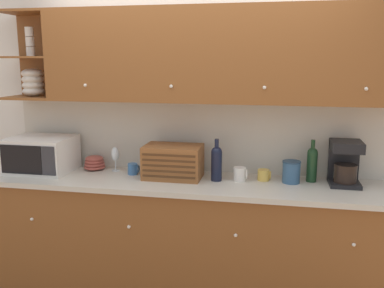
% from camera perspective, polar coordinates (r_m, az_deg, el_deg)
% --- Properties ---
extents(ground_plane, '(24.00, 24.00, 0.00)m').
position_cam_1_polar(ground_plane, '(3.96, 0.64, -16.67)').
color(ground_plane, '#896647').
extents(wall_back, '(5.54, 0.06, 2.60)m').
position_cam_1_polar(wall_back, '(3.57, 0.77, 2.34)').
color(wall_back, white).
rests_on(wall_back, ground_plane).
extents(counter_unit, '(3.16, 0.65, 0.93)m').
position_cam_1_polar(counter_unit, '(3.48, -0.31, -12.22)').
color(counter_unit, brown).
rests_on(counter_unit, ground_plane).
extents(backsplash_panel, '(3.14, 0.01, 0.60)m').
position_cam_1_polar(backsplash_panel, '(3.54, 0.66, 1.12)').
color(backsplash_panel, beige).
rests_on(backsplash_panel, counter_unit).
extents(upper_cabinets, '(3.14, 0.36, 0.71)m').
position_cam_1_polar(upper_cabinets, '(3.30, 2.84, 11.70)').
color(upper_cabinets, brown).
rests_on(upper_cabinets, backsplash_panel).
extents(microwave, '(0.50, 0.43, 0.29)m').
position_cam_1_polar(microwave, '(3.77, -19.42, -1.30)').
color(microwave, silver).
rests_on(microwave, counter_unit).
extents(bowl_stack_on_counter, '(0.18, 0.18, 0.12)m').
position_cam_1_polar(bowl_stack_on_counter, '(3.72, -12.87, -2.49)').
color(bowl_stack_on_counter, '#9E473D').
rests_on(bowl_stack_on_counter, counter_unit).
extents(wine_glass, '(0.07, 0.07, 0.20)m').
position_cam_1_polar(wine_glass, '(3.62, -10.20, -1.43)').
color(wine_glass, silver).
rests_on(wine_glass, counter_unit).
extents(mug_blue_second, '(0.09, 0.08, 0.09)m').
position_cam_1_polar(mug_blue_second, '(3.51, -7.86, -3.31)').
color(mug_blue_second, '#38669E').
rests_on(mug_blue_second, counter_unit).
extents(bread_box, '(0.45, 0.30, 0.26)m').
position_cam_1_polar(bread_box, '(3.36, -2.53, -2.37)').
color(bread_box, brown).
rests_on(bread_box, counter_unit).
extents(wine_bottle, '(0.08, 0.08, 0.33)m').
position_cam_1_polar(wine_bottle, '(3.28, 3.29, -2.39)').
color(wine_bottle, black).
rests_on(wine_bottle, counter_unit).
extents(mug_patterned_third, '(0.11, 0.10, 0.11)m').
position_cam_1_polar(mug_patterned_third, '(3.31, 6.42, -4.02)').
color(mug_patterned_third, silver).
rests_on(mug_patterned_third, counter_unit).
extents(mug, '(0.10, 0.09, 0.09)m').
position_cam_1_polar(mug, '(3.36, 9.56, -4.09)').
color(mug, gold).
rests_on(mug, counter_unit).
extents(storage_canister, '(0.14, 0.14, 0.17)m').
position_cam_1_polar(storage_canister, '(3.32, 13.10, -3.63)').
color(storage_canister, '#33567A').
rests_on(storage_canister, counter_unit).
extents(second_wine_bottle, '(0.08, 0.08, 0.33)m').
position_cam_1_polar(second_wine_bottle, '(3.38, 15.71, -2.43)').
color(second_wine_bottle, '#19381E').
rests_on(second_wine_bottle, counter_unit).
extents(coffee_maker, '(0.22, 0.25, 0.33)m').
position_cam_1_polar(coffee_maker, '(3.38, 19.72, -2.31)').
color(coffee_maker, black).
rests_on(coffee_maker, counter_unit).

